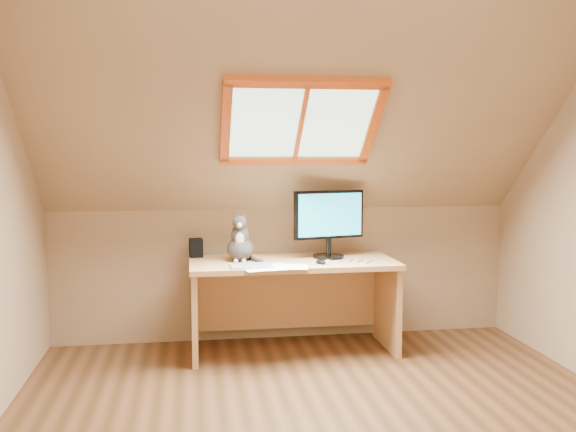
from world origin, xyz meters
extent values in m
cube|color=tan|center=(0.00, -1.75, 1.20)|extent=(3.50, 0.02, 2.40)
cube|color=tan|center=(0.00, 1.75, 0.50)|extent=(3.50, 0.02, 1.00)
cube|color=tan|center=(0.00, 0.97, 1.70)|extent=(3.50, 1.56, 1.41)
cube|color=#B2E0CC|center=(0.00, 1.05, 1.63)|extent=(0.90, 0.53, 0.48)
cube|color=#E75A15|center=(0.00, 1.05, 1.63)|extent=(1.02, 0.64, 0.59)
cube|color=tan|center=(0.00, 1.38, 0.65)|extent=(1.46, 0.64, 0.04)
cube|color=tan|center=(-0.69, 1.38, 0.31)|extent=(0.04, 0.57, 0.63)
cube|color=tan|center=(0.70, 1.38, 0.31)|extent=(0.04, 0.57, 0.63)
cube|color=tan|center=(0.00, 1.67, 0.31)|extent=(1.36, 0.03, 0.44)
cylinder|color=black|center=(0.28, 1.45, 0.68)|extent=(0.22, 0.22, 0.02)
cylinder|color=black|center=(0.28, 1.45, 0.75)|extent=(0.04, 0.04, 0.12)
cube|color=black|center=(0.28, 1.45, 0.98)|extent=(0.53, 0.15, 0.35)
cube|color=blue|center=(0.28, 1.42, 0.98)|extent=(0.48, 0.11, 0.31)
ellipsoid|color=#46413E|center=(-0.37, 1.43, 0.75)|extent=(0.22, 0.25, 0.16)
ellipsoid|color=#46413E|center=(-0.37, 1.42, 0.84)|extent=(0.14, 0.14, 0.18)
ellipsoid|color=silver|center=(-0.37, 1.36, 0.83)|extent=(0.06, 0.04, 0.10)
ellipsoid|color=#46413E|center=(-0.37, 1.38, 0.94)|extent=(0.11, 0.10, 0.09)
sphere|color=silver|center=(-0.38, 1.34, 0.93)|extent=(0.04, 0.04, 0.04)
cone|color=#46413E|center=(-0.40, 1.40, 0.99)|extent=(0.05, 0.05, 0.06)
cone|color=#46413E|center=(-0.34, 1.39, 0.99)|extent=(0.05, 0.05, 0.06)
cube|color=black|center=(-0.67, 1.63, 0.73)|extent=(0.10, 0.10, 0.13)
cube|color=#B2B2B7|center=(-0.31, 1.18, 0.67)|extent=(0.28, 0.21, 0.01)
ellipsoid|color=black|center=(0.17, 1.20, 0.68)|extent=(0.08, 0.11, 0.03)
cube|color=white|center=(-0.16, 1.12, 0.67)|extent=(0.33, 0.27, 0.00)
cube|color=white|center=(-0.16, 1.12, 0.67)|extent=(0.32, 0.24, 0.00)
cube|color=white|center=(-0.16, 1.12, 0.67)|extent=(0.35, 0.30, 0.00)
camera|label=1|loc=(-0.71, -3.06, 1.45)|focal=40.00mm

